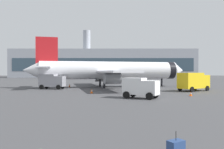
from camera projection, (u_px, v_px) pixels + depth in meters
airplane_at_gate at (111, 70)px, 50.38m from camera, size 35.44×32.24×10.50m
service_truck at (53, 81)px, 45.19m from camera, size 5.05×3.07×2.90m
fuel_truck at (194, 81)px, 40.39m from camera, size 6.33×5.32×3.20m
cargo_van at (141, 87)px, 29.39m from camera, size 4.82×3.97×2.60m
safety_cone_near at (192, 94)px, 32.20m from camera, size 0.44×0.44×0.60m
safety_cone_mid at (93, 91)px, 36.41m from camera, size 0.44×0.44×0.63m
safety_cone_far at (70, 85)px, 50.87m from camera, size 0.44×0.44×0.74m
terminal_building at (104, 64)px, 140.05m from camera, size 106.96×22.06×28.32m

